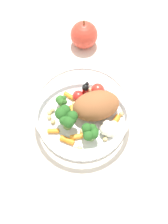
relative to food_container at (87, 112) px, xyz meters
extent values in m
plane|color=silver|center=(0.01, 0.00, -0.03)|extent=(2.40, 2.40, 0.00)
cylinder|color=white|center=(0.01, 0.00, -0.03)|extent=(0.19, 0.19, 0.01)
torus|color=white|center=(0.01, 0.00, 0.02)|extent=(0.20, 0.20, 0.01)
ellipsoid|color=brown|center=(-0.02, -0.01, 0.01)|extent=(0.10, 0.07, 0.06)
cylinder|color=#7FAD5B|center=(0.04, 0.01, -0.01)|extent=(0.02, 0.02, 0.03)
sphere|color=#23561E|center=(0.05, 0.01, 0.02)|extent=(0.02, 0.02, 0.02)
sphere|color=#23561E|center=(0.05, 0.02, 0.02)|extent=(0.02, 0.02, 0.02)
sphere|color=#23561E|center=(0.04, 0.03, 0.02)|extent=(0.02, 0.02, 0.02)
sphere|color=#23561E|center=(0.04, 0.02, 0.02)|extent=(0.02, 0.02, 0.02)
sphere|color=#23561E|center=(0.03, 0.02, 0.02)|extent=(0.02, 0.02, 0.02)
sphere|color=#23561E|center=(0.04, 0.01, 0.02)|extent=(0.02, 0.02, 0.02)
sphere|color=#23561E|center=(0.05, 0.00, 0.02)|extent=(0.03, 0.03, 0.03)
sphere|color=#23561E|center=(0.05, 0.00, 0.02)|extent=(0.03, 0.03, 0.03)
cylinder|color=#8EB766|center=(0.05, -0.04, -0.02)|extent=(0.01, 0.01, 0.02)
sphere|color=#2D6023|center=(0.05, -0.04, 0.00)|extent=(0.02, 0.02, 0.02)
sphere|color=#2D6023|center=(0.05, -0.03, 0.00)|extent=(0.02, 0.02, 0.02)
sphere|color=#2D6023|center=(0.04, -0.03, 0.00)|extent=(0.01, 0.01, 0.01)
sphere|color=#2D6023|center=(0.04, -0.04, 0.00)|extent=(0.01, 0.01, 0.01)
sphere|color=#2D6023|center=(0.05, -0.05, 0.00)|extent=(0.01, 0.01, 0.01)
cylinder|color=#7FAD5B|center=(0.00, 0.05, -0.01)|extent=(0.01, 0.01, 0.02)
sphere|color=#23561E|center=(0.01, 0.05, 0.01)|extent=(0.02, 0.02, 0.02)
sphere|color=#23561E|center=(0.01, 0.06, 0.01)|extent=(0.02, 0.02, 0.02)
sphere|color=#23561E|center=(0.00, 0.06, 0.01)|extent=(0.02, 0.02, 0.02)
sphere|color=#23561E|center=(0.00, 0.05, 0.01)|extent=(0.02, 0.02, 0.02)
sphere|color=#23561E|center=(0.00, 0.04, 0.01)|extent=(0.02, 0.02, 0.02)
sphere|color=#23561E|center=(0.01, 0.04, 0.01)|extent=(0.02, 0.02, 0.02)
sphere|color=silver|center=(-0.03, 0.04, -0.01)|extent=(0.02, 0.02, 0.02)
sphere|color=silver|center=(-0.04, 0.05, -0.01)|extent=(0.02, 0.02, 0.02)
sphere|color=silver|center=(-0.05, 0.05, -0.01)|extent=(0.03, 0.03, 0.03)
sphere|color=silver|center=(-0.05, 0.04, -0.01)|extent=(0.02, 0.02, 0.02)
sphere|color=silver|center=(-0.04, 0.03, -0.01)|extent=(0.02, 0.02, 0.02)
cube|color=yellow|center=(-0.01, -0.06, -0.02)|extent=(0.02, 0.02, 0.00)
cylinder|color=red|center=(-0.01, -0.06, -0.01)|extent=(0.02, 0.02, 0.02)
sphere|color=black|center=(-0.01, -0.06, 0.01)|extent=(0.02, 0.02, 0.02)
sphere|color=black|center=(0.00, -0.05, 0.01)|extent=(0.01, 0.01, 0.01)
sphere|color=black|center=(-0.01, -0.06, 0.01)|extent=(0.01, 0.01, 0.01)
cylinder|color=orange|center=(0.03, -0.06, -0.02)|extent=(0.03, 0.03, 0.01)
cylinder|color=orange|center=(0.08, 0.02, -0.02)|extent=(0.03, 0.01, 0.01)
cylinder|color=orange|center=(0.03, -0.02, -0.02)|extent=(0.01, 0.02, 0.01)
cylinder|color=orange|center=(0.05, 0.05, -0.02)|extent=(0.03, 0.03, 0.01)
cylinder|color=orange|center=(-0.06, 0.02, -0.02)|extent=(0.03, 0.03, 0.01)
cylinder|color=orange|center=(0.03, 0.04, -0.02)|extent=(0.03, 0.01, 0.01)
sphere|color=red|center=(0.01, -0.05, -0.01)|extent=(0.03, 0.03, 0.03)
sphere|color=red|center=(-0.04, -0.05, -0.01)|extent=(0.03, 0.03, 0.03)
sphere|color=#D1B775|center=(0.08, -0.02, -0.02)|extent=(0.01, 0.01, 0.01)
sphere|color=#D1B775|center=(0.08, -0.01, -0.02)|extent=(0.01, 0.01, 0.01)
sphere|color=#D1B775|center=(0.07, 0.00, -0.02)|extent=(0.01, 0.01, 0.01)
sphere|color=#D1B775|center=(-0.03, 0.06, -0.02)|extent=(0.01, 0.01, 0.01)
sphere|color=tan|center=(-0.02, -0.06, -0.02)|extent=(0.01, 0.01, 0.01)
sphere|color=#D1B775|center=(0.07, -0.03, -0.02)|extent=(0.01, 0.01, 0.01)
sphere|color=tan|center=(-0.07, 0.01, -0.02)|extent=(0.01, 0.01, 0.01)
sphere|color=tan|center=(0.02, -0.02, -0.02)|extent=(0.01, 0.01, 0.01)
sphere|color=#D1B775|center=(0.02, 0.03, -0.02)|extent=(0.01, 0.01, 0.01)
sphere|color=tan|center=(-0.06, -0.03, -0.02)|extent=(0.01, 0.01, 0.01)
sphere|color=#D1B775|center=(0.04, 0.07, -0.02)|extent=(0.01, 0.01, 0.01)
sphere|color=#D1B775|center=(0.02, -0.03, -0.02)|extent=(0.01, 0.01, 0.01)
sphere|color=#D1B775|center=(0.03, 0.07, -0.02)|extent=(0.01, 0.01, 0.01)
sphere|color=#BC3828|center=(-0.04, -0.21, 0.00)|extent=(0.07, 0.07, 0.07)
cylinder|color=brown|center=(-0.04, -0.21, 0.04)|extent=(0.00, 0.00, 0.01)
cube|color=white|center=(-0.01, 0.21, -0.03)|extent=(0.14, 0.14, 0.01)
camera|label=1|loc=(0.07, 0.29, 0.55)|focal=48.38mm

